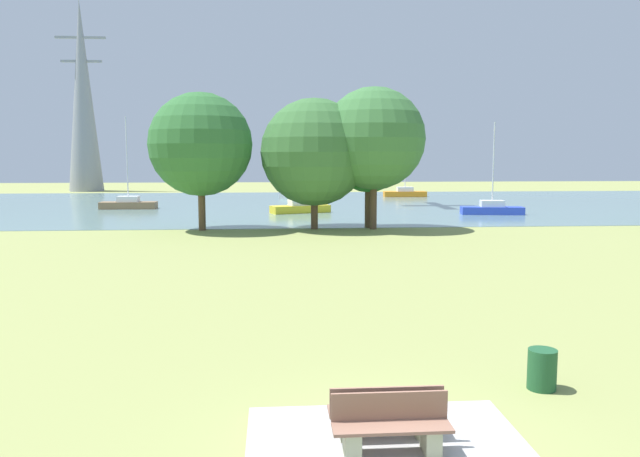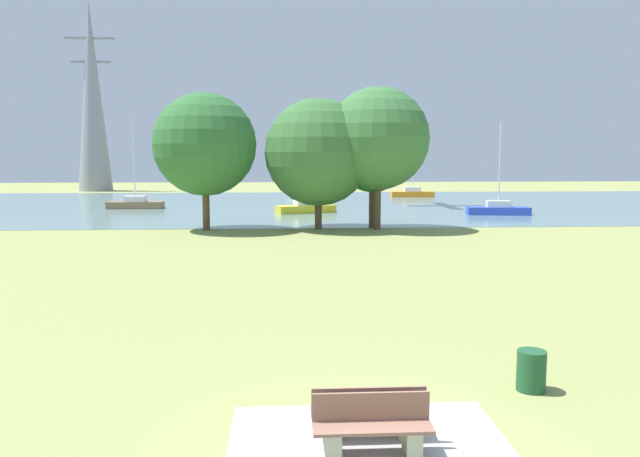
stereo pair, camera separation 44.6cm
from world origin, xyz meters
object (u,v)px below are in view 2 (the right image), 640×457
object	(u,v)px
bench_facing_inland	(372,430)
sailboat_white	(309,194)
bench_facing_water	(367,415)
sailboat_blue	(498,209)
tree_mid_shore	(318,152)
sailboat_brown	(135,203)
tree_east_far	(205,145)
sailboat_yellow	(306,207)
electricity_pylon	(92,96)
tree_west_far	(378,139)
sailboat_orange	(412,193)
litter_bin	(531,371)
tree_east_near	(373,157)

from	to	relation	value
bench_facing_inland	sailboat_white	xyz separation A→B (m)	(1.47, 58.53, -0.01)
bench_facing_water	sailboat_white	bearing A→B (deg)	88.55
sailboat_blue	tree_mid_shore	size ratio (longest dim) A/B	0.88
sailboat_brown	tree_east_far	size ratio (longest dim) A/B	0.95
sailboat_yellow	electricity_pylon	size ratio (longest dim) A/B	0.29
tree_east_far	tree_west_far	xyz separation A→B (m)	(10.69, -0.15, 0.37)
bench_facing_water	sailboat_white	size ratio (longest dim) A/B	0.28
sailboat_yellow	sailboat_blue	bearing A→B (deg)	-9.51
sailboat_white	sailboat_orange	distance (m)	12.01
bench_facing_inland	electricity_pylon	size ratio (longest dim) A/B	0.07
sailboat_white	sailboat_yellow	world-z (taller)	sailboat_yellow
sailboat_brown	tree_west_far	size ratio (longest dim) A/B	0.90
sailboat_blue	tree_west_far	bearing A→B (deg)	-140.36
sailboat_yellow	litter_bin	bearing A→B (deg)	-85.54
sailboat_orange	tree_east_far	bearing A→B (deg)	-122.14
sailboat_orange	sailboat_blue	bearing A→B (deg)	-84.13
tree_mid_shore	electricity_pylon	bearing A→B (deg)	120.88
sailboat_yellow	tree_east_near	xyz separation A→B (m)	(3.88, -10.84, 4.07)
sailboat_orange	tree_east_near	world-z (taller)	tree_east_near
sailboat_orange	electricity_pylon	size ratio (longest dim) A/B	0.22
sailboat_orange	electricity_pylon	world-z (taller)	electricity_pylon
bench_facing_water	tree_west_far	distance (m)	29.96
sailboat_orange	tree_west_far	distance (m)	32.65
tree_east_near	bench_facing_inland	bearing A→B (deg)	-98.15
tree_east_near	sailboat_blue	bearing A→B (deg)	36.67
sailboat_yellow	tree_mid_shore	world-z (taller)	tree_mid_shore
tree_east_far	electricity_pylon	distance (m)	50.56
tree_east_near	electricity_pylon	bearing A→B (deg)	124.22
sailboat_white	sailboat_yellow	size ratio (longest dim) A/B	0.88
sailboat_brown	tree_mid_shore	distance (m)	22.67
tree_west_far	tree_east_near	bearing A→B (deg)	104.96
sailboat_yellow	sailboat_orange	world-z (taller)	sailboat_yellow
sailboat_orange	tree_west_far	size ratio (longest dim) A/B	0.61
tree_mid_shore	litter_bin	bearing A→B (deg)	-84.54
sailboat_white	tree_east_far	size ratio (longest dim) A/B	0.75
tree_mid_shore	tree_east_near	world-z (taller)	tree_mid_shore
electricity_pylon	bench_facing_inland	bearing A→B (deg)	-70.79
sailboat_brown	electricity_pylon	bearing A→B (deg)	112.32
sailboat_white	sailboat_yellow	bearing A→B (deg)	-93.29
sailboat_white	sailboat_blue	distance (m)	24.25
bench_facing_water	sailboat_blue	distance (m)	41.28
litter_bin	sailboat_blue	bearing A→B (deg)	71.61
sailboat_brown	sailboat_white	distance (m)	19.96
sailboat_yellow	tree_west_far	size ratio (longest dim) A/B	0.81
tree_east_far	sailboat_white	bearing A→B (deg)	75.17
bench_facing_inland	tree_east_far	world-z (taller)	tree_east_far
bench_facing_water	electricity_pylon	world-z (taller)	electricity_pylon
bench_facing_inland	sailboat_orange	world-z (taller)	sailboat_orange
tree_east_far	tree_east_near	distance (m)	10.53
sailboat_brown	tree_east_near	world-z (taller)	sailboat_brown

